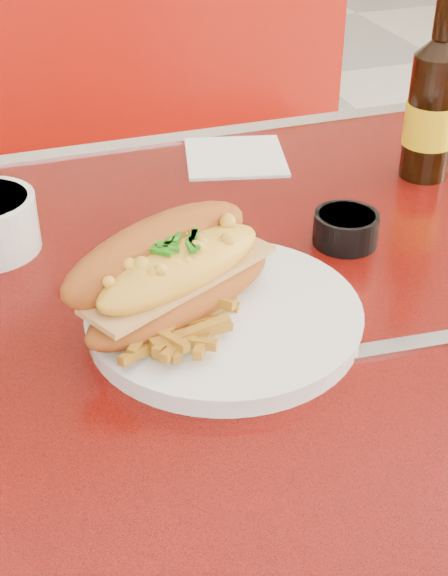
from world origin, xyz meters
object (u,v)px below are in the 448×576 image
object	(u,v)px
booth_bench_far	(92,291)
fork	(162,280)
diner_table	(217,448)
dinner_plate	(224,317)
mac_hoagie	(173,271)
beer_bottle	(432,106)
sauce_cup_right	(346,227)
knife	(444,337)

from	to	relation	value
booth_bench_far	fork	world-z (taller)	booth_bench_far
diner_table	dinner_plate	world-z (taller)	dinner_plate
booth_bench_far	mac_hoagie	distance (m)	0.97
diner_table	beer_bottle	bearing A→B (deg)	31.35
mac_hoagie	sauce_cup_right	xyz separation A→B (m)	(0.20, 0.08, -0.04)
diner_table	booth_bench_far	xyz separation A→B (m)	(0.00, 0.81, -0.32)
beer_bottle	diner_table	bearing A→B (deg)	-148.65
dinner_plate	sauce_cup_right	distance (m)	0.19
fork	dinner_plate	bearing A→B (deg)	-161.50
dinner_plate	beer_bottle	world-z (taller)	beer_bottle
mac_hoagie	sauce_cup_right	world-z (taller)	mac_hoagie
diner_table	dinner_plate	bearing A→B (deg)	-80.43
fork	knife	size ratio (longest dim) A/B	0.62
diner_table	sauce_cup_right	size ratio (longest dim) A/B	14.49
booth_bench_far	fork	distance (m)	0.91
diner_table	knife	distance (m)	0.26
fork	sauce_cup_right	xyz separation A→B (m)	(0.20, 0.03, 0.00)
beer_bottle	knife	xyz separation A→B (m)	(-0.15, -0.29, -0.08)
beer_bottle	fork	bearing A→B (deg)	-157.56
mac_hoagie	sauce_cup_right	distance (m)	0.22
booth_bench_far	sauce_cup_right	bearing A→B (deg)	-77.08
booth_bench_far	beer_bottle	bearing A→B (deg)	-61.98
booth_bench_far	knife	distance (m)	1.04
knife	fork	bearing A→B (deg)	150.12
fork	knife	bearing A→B (deg)	-136.84
mac_hoagie	beer_bottle	bearing A→B (deg)	1.62
diner_table	booth_bench_far	distance (m)	0.87
booth_bench_far	sauce_cup_right	size ratio (longest dim) A/B	14.13
booth_bench_far	beer_bottle	size ratio (longest dim) A/B	5.21
fork	sauce_cup_right	distance (m)	0.21
sauce_cup_right	beer_bottle	xyz separation A→B (m)	(0.16, 0.12, 0.07)
booth_bench_far	beer_bottle	distance (m)	0.90
booth_bench_far	mac_hoagie	world-z (taller)	booth_bench_far
booth_bench_far	beer_bottle	world-z (taller)	beer_bottle
booth_bench_far	beer_bottle	xyz separation A→B (m)	(0.33, -0.61, 0.57)
diner_table	beer_bottle	size ratio (longest dim) A/B	5.34
mac_hoagie	dinner_plate	bearing A→B (deg)	-49.57
diner_table	knife	xyz separation A→B (m)	(0.17, -0.09, 0.16)
diner_table	fork	xyz separation A→B (m)	(-0.04, 0.05, 0.18)
knife	diner_table	bearing A→B (deg)	155.99
booth_bench_far	knife	bearing A→B (deg)	-79.10
fork	beer_bottle	xyz separation A→B (m)	(0.36, 0.15, 0.07)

